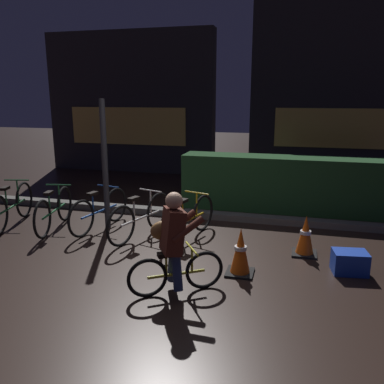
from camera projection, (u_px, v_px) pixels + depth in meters
name	position (u px, v px, depth m)	size (l,w,h in m)	color
ground_plane	(168.00, 262.00, 5.67)	(40.00, 40.00, 0.00)	black
sidewalk_curb	(203.00, 215.00, 7.72)	(12.00, 0.24, 0.12)	#56544F
hedge_row	(301.00, 185.00, 8.00)	(4.80, 0.70, 1.11)	#214723
storefront_left	(130.00, 103.00, 12.10)	(5.20, 0.54, 4.15)	#262328
storefront_right	(340.00, 88.00, 11.15)	(4.93, 0.54, 5.03)	#262328
street_post	(105.00, 165.00, 6.90)	(0.10, 0.10, 2.25)	#2D2D33
parked_bike_leftmost	(12.00, 206.00, 7.21)	(0.51, 1.68, 0.79)	black
parked_bike_left_mid	(54.00, 210.00, 7.02)	(0.46, 1.60, 0.75)	black
parked_bike_center_left	(100.00, 211.00, 7.02)	(0.46, 1.57, 0.73)	black
parked_bike_center_right	(141.00, 217.00, 6.61)	(0.56, 1.58, 0.75)	black
parked_bike_right_mid	(188.00, 219.00, 6.53)	(0.56, 1.53, 0.73)	black
traffic_cone_near	(240.00, 252.00, 5.24)	(0.36, 0.36, 0.64)	black
traffic_cone_far	(305.00, 236.00, 5.88)	(0.36, 0.36, 0.60)	black
blue_crate	(350.00, 262.00, 5.30)	(0.44, 0.32, 0.30)	#193DB7
cyclist	(173.00, 243.00, 4.67)	(1.02, 0.68, 1.25)	black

